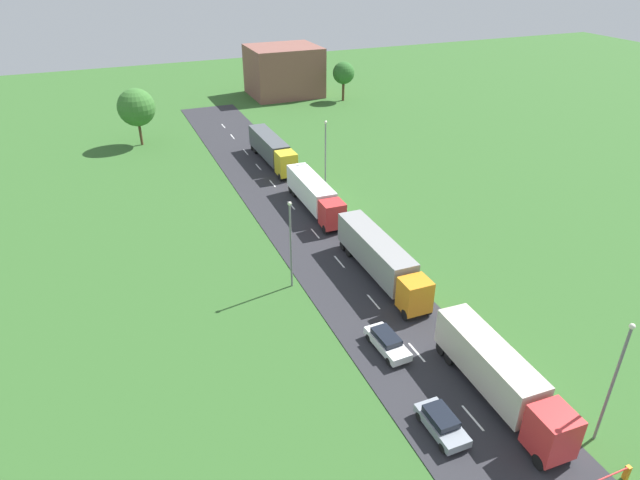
{
  "coord_description": "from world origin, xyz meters",
  "views": [
    {
      "loc": [
        -19.65,
        -10.02,
        28.46
      ],
      "look_at": [
        -1.01,
        35.3,
        1.42
      ],
      "focal_mm": 30.86,
      "sensor_mm": 36.0,
      "label": 1
    }
  ],
  "objects_px": {
    "car_third": "(387,342)",
    "tree_maple": "(344,73)",
    "car_second": "(442,423)",
    "tree_oak": "(136,107)",
    "truck_fourth": "(272,149)",
    "barrier_gate": "(618,475)",
    "lamppost_lead": "(614,379)",
    "truck_lead": "(499,375)",
    "lamppost_third": "(325,150)",
    "distant_building": "(284,71)",
    "lamppost_second": "(291,241)",
    "truck_third": "(314,194)",
    "truck_second": "(380,257)"
  },
  "relations": [
    {
      "from": "car_third",
      "to": "tree_maple",
      "type": "xyz_separation_m",
      "value": [
        28.11,
        70.05,
        4.52
      ]
    },
    {
      "from": "car_second",
      "to": "tree_oak",
      "type": "relative_size",
      "value": 0.47
    },
    {
      "from": "truck_fourth",
      "to": "tree_oak",
      "type": "xyz_separation_m",
      "value": [
        -16.35,
        15.47,
        3.69
      ]
    },
    {
      "from": "barrier_gate",
      "to": "lamppost_lead",
      "type": "distance_m",
      "value": 5.54
    },
    {
      "from": "truck_lead",
      "to": "tree_maple",
      "type": "height_order",
      "value": "tree_maple"
    },
    {
      "from": "truck_lead",
      "to": "tree_oak",
      "type": "relative_size",
      "value": 1.45
    },
    {
      "from": "lamppost_lead",
      "to": "tree_maple",
      "type": "distance_m",
      "value": 85.18
    },
    {
      "from": "car_second",
      "to": "tree_maple",
      "type": "relative_size",
      "value": 0.55
    },
    {
      "from": "car_second",
      "to": "lamppost_third",
      "type": "relative_size",
      "value": 0.48
    },
    {
      "from": "truck_lead",
      "to": "car_third",
      "type": "height_order",
      "value": "truck_lead"
    },
    {
      "from": "lamppost_third",
      "to": "tree_oak",
      "type": "xyz_separation_m",
      "value": [
        -20.33,
        25.6,
        1.1
      ]
    },
    {
      "from": "barrier_gate",
      "to": "tree_oak",
      "type": "relative_size",
      "value": 0.53
    },
    {
      "from": "car_third",
      "to": "distant_building",
      "type": "height_order",
      "value": "distant_building"
    },
    {
      "from": "car_third",
      "to": "barrier_gate",
      "type": "height_order",
      "value": "car_third"
    },
    {
      "from": "car_second",
      "to": "lamppost_second",
      "type": "relative_size",
      "value": 0.48
    },
    {
      "from": "lamppost_second",
      "to": "tree_oak",
      "type": "bearing_deg",
      "value": 100.05
    },
    {
      "from": "truck_fourth",
      "to": "lamppost_third",
      "type": "bearing_deg",
      "value": -68.54
    },
    {
      "from": "lamppost_lead",
      "to": "lamppost_third",
      "type": "bearing_deg",
      "value": 89.96
    },
    {
      "from": "lamppost_lead",
      "to": "tree_maple",
      "type": "relative_size",
      "value": 1.24
    },
    {
      "from": "car_second",
      "to": "tree_oak",
      "type": "height_order",
      "value": "tree_oak"
    },
    {
      "from": "truck_third",
      "to": "lamppost_second",
      "type": "relative_size",
      "value": 1.53
    },
    {
      "from": "truck_third",
      "to": "lamppost_second",
      "type": "distance_m",
      "value": 16.59
    },
    {
      "from": "car_second",
      "to": "lamppost_lead",
      "type": "distance_m",
      "value": 10.77
    },
    {
      "from": "tree_maple",
      "to": "car_third",
      "type": "bearing_deg",
      "value": -111.87
    },
    {
      "from": "tree_maple",
      "to": "truck_third",
      "type": "bearing_deg",
      "value": -118.34
    },
    {
      "from": "lamppost_third",
      "to": "truck_third",
      "type": "bearing_deg",
      "value": -122.57
    },
    {
      "from": "tree_oak",
      "to": "car_second",
      "type": "bearing_deg",
      "value": -80.26
    },
    {
      "from": "car_second",
      "to": "tree_maple",
      "type": "xyz_separation_m",
      "value": [
        28.73,
        78.59,
        4.52
      ]
    },
    {
      "from": "lamppost_third",
      "to": "car_second",
      "type": "bearing_deg",
      "value": -102.39
    },
    {
      "from": "car_second",
      "to": "tree_oak",
      "type": "xyz_separation_m",
      "value": [
        -11.38,
        66.32,
        5.08
      ]
    },
    {
      "from": "truck_lead",
      "to": "lamppost_lead",
      "type": "xyz_separation_m",
      "value": [
        3.74,
        -5.34,
        2.92
      ]
    },
    {
      "from": "tree_oak",
      "to": "tree_maple",
      "type": "distance_m",
      "value": 41.95
    },
    {
      "from": "truck_fourth",
      "to": "lamppost_third",
      "type": "relative_size",
      "value": 1.69
    },
    {
      "from": "truck_second",
      "to": "lamppost_second",
      "type": "relative_size",
      "value": 1.67
    },
    {
      "from": "truck_third",
      "to": "car_second",
      "type": "distance_m",
      "value": 34.6
    },
    {
      "from": "car_third",
      "to": "truck_lead",
      "type": "bearing_deg",
      "value": -58.58
    },
    {
      "from": "tree_maple",
      "to": "truck_second",
      "type": "bearing_deg",
      "value": -111.43
    },
    {
      "from": "distant_building",
      "to": "tree_maple",
      "type": "bearing_deg",
      "value": -43.67
    },
    {
      "from": "truck_second",
      "to": "truck_fourth",
      "type": "height_order",
      "value": "truck_second"
    },
    {
      "from": "truck_fourth",
      "to": "barrier_gate",
      "type": "distance_m",
      "value": 58.17
    },
    {
      "from": "car_third",
      "to": "lamppost_second",
      "type": "height_order",
      "value": "lamppost_second"
    },
    {
      "from": "truck_lead",
      "to": "truck_third",
      "type": "relative_size",
      "value": 0.96
    },
    {
      "from": "car_second",
      "to": "barrier_gate",
      "type": "relative_size",
      "value": 0.88
    },
    {
      "from": "car_second",
      "to": "distant_building",
      "type": "height_order",
      "value": "distant_building"
    },
    {
      "from": "truck_third",
      "to": "truck_fourth",
      "type": "height_order",
      "value": "truck_fourth"
    },
    {
      "from": "truck_second",
      "to": "truck_lead",
      "type": "bearing_deg",
      "value": -89.47
    },
    {
      "from": "car_second",
      "to": "car_third",
      "type": "xyz_separation_m",
      "value": [
        0.63,
        8.55,
        0.0
      ]
    },
    {
      "from": "distant_building",
      "to": "car_second",
      "type": "bearing_deg",
      "value": -102.56
    },
    {
      "from": "truck_third",
      "to": "tree_maple",
      "type": "xyz_separation_m",
      "value": [
        23.92,
        44.35,
        3.23
      ]
    },
    {
      "from": "lamppost_third",
      "to": "tree_oak",
      "type": "distance_m",
      "value": 32.71
    }
  ]
}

